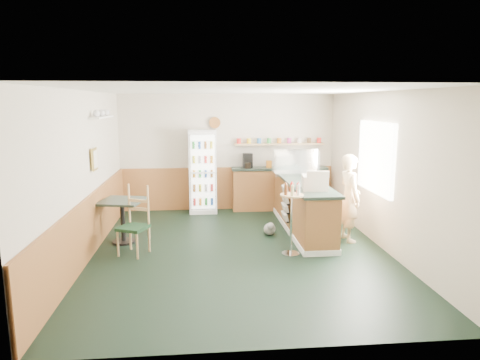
{
  "coord_description": "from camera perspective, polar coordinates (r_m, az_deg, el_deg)",
  "views": [
    {
      "loc": [
        -0.62,
        -6.98,
        2.52
      ],
      "look_at": [
        0.07,
        0.6,
        1.13
      ],
      "focal_mm": 32.0,
      "sensor_mm": 36.0,
      "label": 1
    }
  ],
  "objects": [
    {
      "name": "room_envelope",
      "position": [
        7.78,
        -2.27,
        3.01
      ],
      "size": [
        5.04,
        6.02,
        2.72
      ],
      "color": "beige",
      "rests_on": "ground"
    },
    {
      "name": "drinks_fridge",
      "position": [
        9.85,
        -4.99,
        1.15
      ],
      "size": [
        0.63,
        0.53,
        1.9
      ],
      "color": "white",
      "rests_on": "ground"
    },
    {
      "name": "cash_register",
      "position": [
        7.59,
        9.92,
        -0.32
      ],
      "size": [
        0.48,
        0.5,
        0.24
      ],
      "primitive_type": "cube",
      "rotation": [
        0.0,
        0.0,
        -0.14
      ],
      "color": "beige",
      "rests_on": "service_counter"
    },
    {
      "name": "cafe_table",
      "position": [
        7.98,
        -15.4,
        -4.23
      ],
      "size": [
        0.85,
        0.85,
        0.79
      ],
      "rotation": [
        0.0,
        0.0,
        -0.21
      ],
      "color": "black",
      "rests_on": "ground"
    },
    {
      "name": "dog_doorstop",
      "position": [
        8.25,
        4.0,
        -6.48
      ],
      "size": [
        0.23,
        0.3,
        0.28
      ],
      "rotation": [
        0.0,
        0.0,
        0.38
      ],
      "color": "gray",
      "rests_on": "ground"
    },
    {
      "name": "shopkeeper",
      "position": [
        8.02,
        14.39,
        -2.34
      ],
      "size": [
        0.43,
        0.57,
        1.6
      ],
      "primitive_type": "imported",
      "rotation": [
        0.0,
        0.0,
        1.66
      ],
      "color": "tan",
      "rests_on": "ground"
    },
    {
      "name": "display_case",
      "position": [
        9.05,
        7.42,
        2.35
      ],
      "size": [
        0.93,
        0.48,
        0.53
      ],
      "color": "silver",
      "rests_on": "service_counter"
    },
    {
      "name": "cafe_chair",
      "position": [
        7.41,
        -14.0,
        -4.93
      ],
      "size": [
        0.57,
        0.58,
        1.15
      ],
      "rotation": [
        0.0,
        0.0,
        -0.42
      ],
      "color": "black",
      "rests_on": "ground"
    },
    {
      "name": "ground",
      "position": [
        7.45,
        -0.13,
        -9.41
      ],
      "size": [
        6.0,
        6.0,
        0.0
      ],
      "primitive_type": "plane",
      "color": "black",
      "rests_on": "ground"
    },
    {
      "name": "newspaper_rack",
      "position": [
        8.38,
        6.05,
        -3.15
      ],
      "size": [
        0.09,
        0.43,
        0.68
      ],
      "color": "black",
      "rests_on": "ground"
    },
    {
      "name": "service_counter",
      "position": [
        8.54,
        8.3,
        -3.69
      ],
      "size": [
        0.68,
        3.01,
        1.01
      ],
      "color": "#9B6032",
      "rests_on": "ground"
    },
    {
      "name": "back_counter",
      "position": [
        10.14,
        5.17,
        -0.88
      ],
      "size": [
        2.24,
        0.42,
        1.69
      ],
      "color": "#9B6032",
      "rests_on": "ground"
    },
    {
      "name": "condiment_stand",
      "position": [
        7.11,
        6.89,
        -3.92
      ],
      "size": [
        0.38,
        0.38,
        1.2
      ],
      "rotation": [
        0.0,
        0.0,
        0.34
      ],
      "color": "silver",
      "rests_on": "ground"
    }
  ]
}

